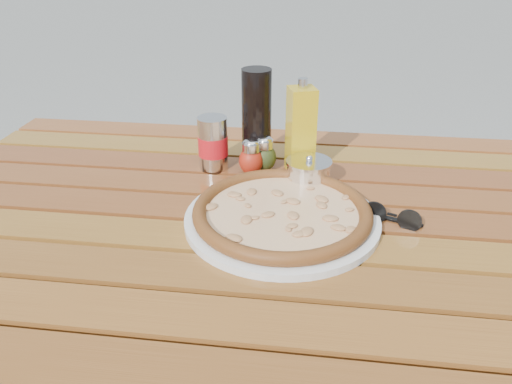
# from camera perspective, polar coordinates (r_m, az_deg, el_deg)

# --- Properties ---
(table) EXTENTS (1.40, 0.90, 0.75)m
(table) POSITION_cam_1_polar(r_m,az_deg,el_deg) (1.01, -0.15, -5.88)
(table) COLOR #361E0C
(table) RESTS_ON ground
(plate) EXTENTS (0.39, 0.39, 0.01)m
(plate) POSITION_cam_1_polar(r_m,az_deg,el_deg) (0.93, 2.98, -3.09)
(plate) COLOR silver
(plate) RESTS_ON table
(pizza) EXTENTS (0.37, 0.37, 0.03)m
(pizza) POSITION_cam_1_polar(r_m,az_deg,el_deg) (0.92, 3.01, -2.25)
(pizza) COLOR #FFE4B6
(pizza) RESTS_ON plate
(pepper_shaker) EXTENTS (0.06, 0.06, 0.08)m
(pepper_shaker) POSITION_cam_1_polar(r_m,az_deg,el_deg) (1.10, -0.57, 3.99)
(pepper_shaker) COLOR #B02714
(pepper_shaker) RESTS_ON table
(oregano_shaker) EXTENTS (0.07, 0.07, 0.08)m
(oregano_shaker) POSITION_cam_1_polar(r_m,az_deg,el_deg) (1.12, 0.94, 4.36)
(oregano_shaker) COLOR #38431B
(oregano_shaker) RESTS_ON table
(dark_bottle) EXTENTS (0.07, 0.07, 0.22)m
(dark_bottle) POSITION_cam_1_polar(r_m,az_deg,el_deg) (1.12, 0.06, 8.41)
(dark_bottle) COLOR black
(dark_bottle) RESTS_ON table
(soda_can) EXTENTS (0.07, 0.07, 0.12)m
(soda_can) POSITION_cam_1_polar(r_m,az_deg,el_deg) (1.12, -4.93, 5.52)
(soda_can) COLOR silver
(soda_can) RESTS_ON table
(olive_oil_cruet) EXTENTS (0.07, 0.07, 0.21)m
(olive_oil_cruet) POSITION_cam_1_polar(r_m,az_deg,el_deg) (1.09, 5.14, 7.05)
(olive_oil_cruet) COLOR #BB9914
(olive_oil_cruet) RESTS_ON table
(parmesan_tin) EXTENTS (0.11, 0.11, 0.07)m
(parmesan_tin) POSITION_cam_1_polar(r_m,az_deg,el_deg) (1.05, 6.01, 2.16)
(parmesan_tin) COLOR silver
(parmesan_tin) RESTS_ON table
(sunglasses) EXTENTS (0.11, 0.05, 0.04)m
(sunglasses) POSITION_cam_1_polar(r_m,az_deg,el_deg) (0.95, 15.29, -2.78)
(sunglasses) COLOR black
(sunglasses) RESTS_ON table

